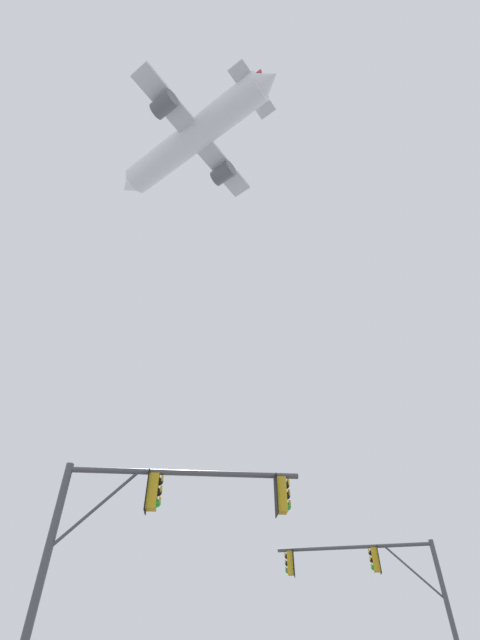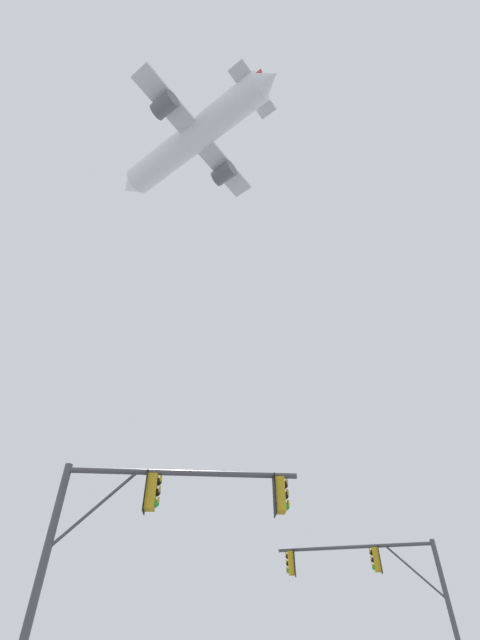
% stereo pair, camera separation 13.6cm
% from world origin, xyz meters
% --- Properties ---
extents(signal_pole_near, '(6.22, 1.09, 5.91)m').
position_xyz_m(signal_pole_near, '(-4.00, 7.83, 4.48)').
color(signal_pole_near, '#4C4C51').
rests_on(signal_pole_near, ground).
extents(signal_pole_far, '(6.62, 1.03, 6.23)m').
position_xyz_m(signal_pole_far, '(3.68, 17.41, 4.72)').
color(signal_pole_far, '#4C4C51').
rests_on(signal_pole_far, ground).
extents(airplane, '(21.70, 16.75, 6.56)m').
position_xyz_m(airplane, '(-8.07, 21.60, 51.59)').
color(airplane, white).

